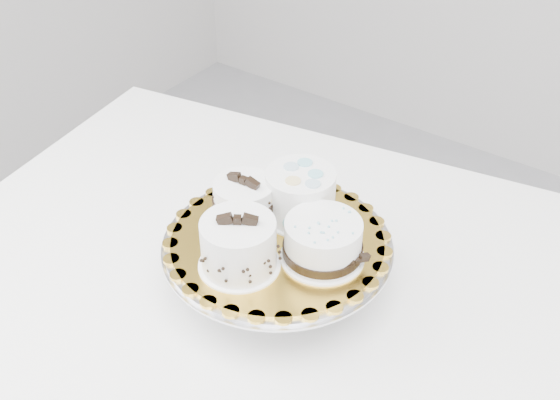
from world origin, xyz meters
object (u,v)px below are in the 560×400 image
Objects in this scene: cake_board at (277,240)px; cake_swirl at (239,246)px; cake_dots at (300,194)px; cake_banded at (244,203)px; cake_ribbon at (324,242)px; cake_stand at (277,256)px; table at (306,314)px.

cake_swirl is (-0.01, -0.08, 0.04)m from cake_board.
cake_dots is at bearing 94.83° from cake_board.
cake_banded is at bearing 172.68° from cake_board.
cake_swirl is 0.11m from cake_banded.
cake_swirl reaches higher than cake_ribbon.
cake_dots is at bearing 94.83° from cake_stand.
cake_banded reaches higher than cake_stand.
cake_stand is (-0.03, -0.03, 0.14)m from table.
cake_swirl reaches higher than cake_banded.
cake_banded is (-0.06, 0.09, -0.01)m from cake_swirl.
cake_dots reaches higher than cake_board.
cake_stand is at bearing -155.87° from cake_ribbon.
cake_dots is (0.00, 0.15, 0.00)m from cake_swirl.
table is 9.75× the size of cake_ribbon.
cake_board is 2.17× the size of cake_swirl.
cake_stand is at bearing -143.03° from table.
cake_banded reaches higher than cake_dots.
cake_ribbon is (0.08, -0.07, -0.01)m from cake_dots.
cake_stand is at bearing 50.31° from cake_swirl.
table is 9.53× the size of cake_swirl.
cake_board is (-0.03, -0.03, 0.17)m from table.
cake_swirl is at bearing -119.81° from table.
cake_ribbon reaches higher than table.
cake_ribbon is (0.08, 0.00, 0.06)m from cake_stand.
cake_swirl is at bearing -106.79° from cake_dots.
cake_dots is (-0.01, 0.07, 0.07)m from cake_stand.
table is 0.24m from cake_swirl.
cake_dots is at bearing 163.96° from cake_ribbon.
cake_banded is 0.09m from cake_dots.
cake_stand is 3.32× the size of cake_banded.
table is 0.17m from cake_board.
cake_stand is 0.10m from cake_ribbon.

